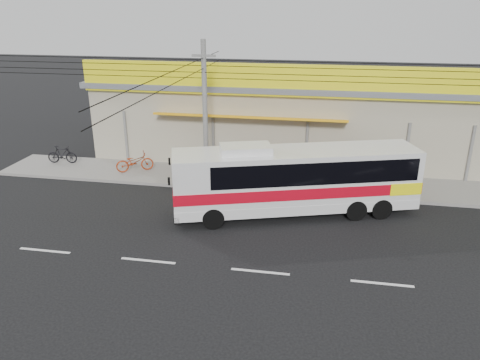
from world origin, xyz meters
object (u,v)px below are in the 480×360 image
object	(u,v)px
utility_pole	(204,68)
motorbike_red	(135,162)
coach_bus	(299,177)
motorbike_dark	(62,155)

from	to	relation	value
utility_pole	motorbike_red	bearing A→B (deg)	159.40
coach_bus	utility_pole	size ratio (longest dim) A/B	0.31
coach_bus	motorbike_dark	bearing A→B (deg)	145.29
utility_pole	coach_bus	bearing A→B (deg)	-22.27
motorbike_red	motorbike_dark	size ratio (longest dim) A/B	1.18
coach_bus	motorbike_dark	distance (m)	13.95
motorbike_red	motorbike_dark	xyz separation A→B (m)	(-4.48, 0.52, -0.02)
coach_bus	motorbike_red	size ratio (longest dim) A/B	5.33
coach_bus	motorbike_red	world-z (taller)	coach_bus
coach_bus	motorbike_dark	xyz separation A→B (m)	(-13.32, 4.00, -1.04)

